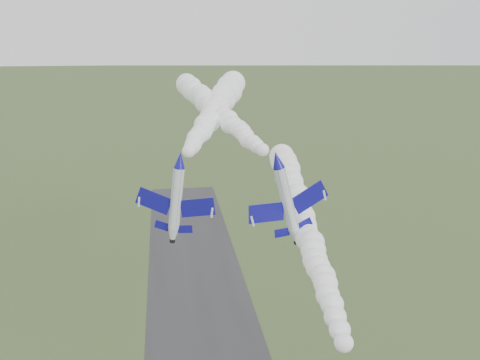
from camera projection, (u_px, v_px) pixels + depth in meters
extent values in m
cone|color=silver|center=(346.00, 346.00, 48.62)|extent=(2.28, 2.01, 2.14)
cylinder|color=black|center=(343.00, 340.00, 49.60)|extent=(1.13, 0.70, 1.08)
cube|color=navy|center=(338.00, 351.00, 43.64)|extent=(3.01, 2.68, 3.93)
cube|color=navy|center=(339.00, 339.00, 47.33)|extent=(1.35, 1.23, 1.73)
cube|color=navy|center=(362.00, 346.00, 47.36)|extent=(2.04, 1.79, 1.39)
cylinder|color=silver|center=(180.00, 160.00, 67.24)|extent=(3.48, 8.21, 1.61)
cone|color=navy|center=(171.00, 170.00, 62.36)|extent=(2.06, 2.43, 1.61)
cone|color=silver|center=(187.00, 152.00, 71.93)|extent=(1.97, 2.06, 1.61)
cylinder|color=black|center=(189.00, 150.00, 72.85)|extent=(0.93, 0.75, 0.81)
ellipsoid|color=black|center=(177.00, 160.00, 65.10)|extent=(1.70, 2.94, 1.07)
cube|color=navy|center=(159.00, 157.00, 68.18)|extent=(4.82, 3.29, 0.68)
cube|color=navy|center=(203.00, 163.00, 67.84)|extent=(4.82, 3.29, 0.68)
cube|color=navy|center=(175.00, 152.00, 71.20)|extent=(2.11, 1.48, 0.33)
cube|color=navy|center=(197.00, 155.00, 71.01)|extent=(2.11, 1.48, 0.33)
cube|color=navy|center=(187.00, 144.00, 70.54)|extent=(0.73, 1.58, 2.11)
cylinder|color=silver|center=(277.00, 160.00, 67.87)|extent=(3.16, 8.92, 1.90)
cone|color=navy|center=(294.00, 170.00, 62.79)|extent=(2.22, 2.54, 1.90)
cone|color=silver|center=(263.00, 151.00, 72.77)|extent=(2.16, 2.13, 1.90)
cylinder|color=black|center=(261.00, 150.00, 73.73)|extent=(1.05, 0.76, 0.96)
ellipsoid|color=black|center=(282.00, 160.00, 65.61)|extent=(1.69, 3.15, 1.27)
cube|color=navy|center=(253.00, 167.00, 68.07)|extent=(4.98, 3.15, 1.35)
cube|color=navy|center=(297.00, 152.00, 69.32)|extent=(4.98, 3.15, 1.35)
cube|color=navy|center=(254.00, 157.00, 71.57)|extent=(2.18, 1.43, 0.63)
cube|color=navy|center=(277.00, 149.00, 72.24)|extent=(2.18, 1.43, 0.63)
cube|color=navy|center=(264.00, 144.00, 71.23)|extent=(0.94, 1.75, 2.24)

